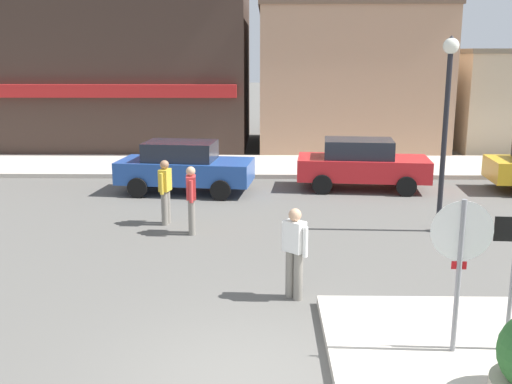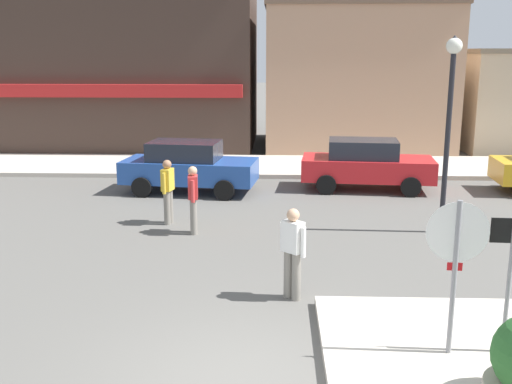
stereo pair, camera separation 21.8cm
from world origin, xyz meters
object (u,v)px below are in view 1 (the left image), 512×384
at_px(pedestrian_kerb_side, 165,190).
at_px(pedestrian_crossing_near, 191,198).
at_px(pedestrian_crossing_far, 294,251).
at_px(lamp_post, 447,107).
at_px(parked_car_nearest, 184,166).
at_px(parked_car_second, 362,163).
at_px(stop_sign, 460,256).

bearing_deg(pedestrian_kerb_side, pedestrian_crossing_near, -47.50).
distance_m(pedestrian_crossing_near, pedestrian_kerb_side, 1.10).
relative_size(pedestrian_crossing_near, pedestrian_crossing_far, 1.00).
height_order(lamp_post, pedestrian_crossing_far, lamp_post).
height_order(pedestrian_crossing_near, pedestrian_crossing_far, same).
height_order(parked_car_nearest, pedestrian_crossing_near, pedestrian_crossing_near).
height_order(parked_car_second, pedestrian_crossing_far, pedestrian_crossing_far).
bearing_deg(pedestrian_crossing_far, stop_sign, -45.38).
xyz_separation_m(parked_car_nearest, pedestrian_crossing_near, (0.74, -4.27, 0.06)).
relative_size(stop_sign, pedestrian_crossing_near, 1.43).
bearing_deg(pedestrian_kerb_side, lamp_post, -4.34).
bearing_deg(pedestrian_crossing_far, parked_car_nearest, 110.26).
distance_m(stop_sign, lamp_post, 6.54).
bearing_deg(stop_sign, pedestrian_crossing_near, 126.30).
relative_size(pedestrian_crossing_near, pedestrian_kerb_side, 1.00).
distance_m(lamp_post, pedestrian_crossing_near, 6.23).
xyz_separation_m(stop_sign, parked_car_nearest, (-5.06, 10.16, -0.71)).
bearing_deg(pedestrian_kerb_side, parked_car_second, 36.49).
bearing_deg(pedestrian_kerb_side, pedestrian_crossing_far, -57.00).
bearing_deg(parked_car_nearest, parked_car_second, 5.97).
height_order(parked_car_second, pedestrian_kerb_side, pedestrian_kerb_side).
bearing_deg(stop_sign, pedestrian_crossing_far, 134.62).
relative_size(parked_car_second, pedestrian_crossing_near, 2.57).
height_order(lamp_post, pedestrian_kerb_side, lamp_post).
xyz_separation_m(stop_sign, pedestrian_kerb_side, (-5.07, 6.70, -0.65)).
relative_size(parked_car_nearest, pedestrian_crossing_near, 2.59).
distance_m(parked_car_second, pedestrian_crossing_far, 8.95).
height_order(lamp_post, parked_car_second, lamp_post).
distance_m(stop_sign, pedestrian_crossing_far, 3.05).
height_order(pedestrian_crossing_near, pedestrian_kerb_side, same).
bearing_deg(pedestrian_crossing_near, pedestrian_crossing_far, -59.37).
xyz_separation_m(stop_sign, lamp_post, (1.53, 6.20, 1.44)).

